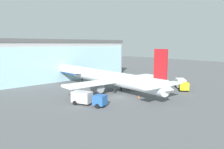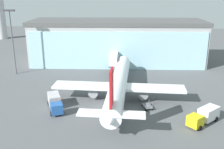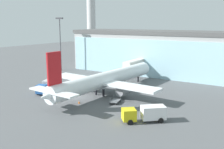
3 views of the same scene
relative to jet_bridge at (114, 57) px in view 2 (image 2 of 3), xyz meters
The scene contains 10 objects.
ground 25.90m from the jet_bridge, 89.40° to the right, with size 240.00×240.00×0.00m, color #545659.
terminal_building 10.35m from the jet_bridge, 88.43° to the left, with size 55.72×19.42×13.76m.
jet_bridge is the anchor object (origin of this frame).
apron_light_mast 28.85m from the jet_bridge, behind, with size 3.20×0.40×17.90m.
airplane 20.19m from the jet_bridge, 82.59° to the right, with size 28.30×38.37×11.24m.
catering_truck 28.58m from the jet_bridge, 110.10° to the right, with size 4.94×7.57×2.65m.
fuel_truck 35.52m from the jet_bridge, 58.36° to the right, with size 6.77×6.66×2.65m.
baggage_cart 26.48m from the jet_bridge, 70.62° to the right, with size 2.31×3.13×1.50m.
safety_cone_nose 29.55m from the jet_bridge, 84.77° to the right, with size 0.36×0.36×0.55m, color orange.
safety_cone_wingtip 24.45m from the jet_bridge, 113.95° to the right, with size 0.36×0.36×0.55m, color orange.
Camera 2 is at (5.47, -48.05, 22.87)m, focal length 42.00 mm.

